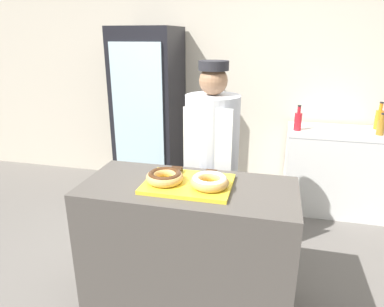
{
  "coord_description": "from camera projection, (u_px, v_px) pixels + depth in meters",
  "views": [
    {
      "loc": [
        0.49,
        -1.9,
        1.78
      ],
      "look_at": [
        0.0,
        0.1,
        1.07
      ],
      "focal_mm": 32.0,
      "sensor_mm": 36.0,
      "label": 1
    }
  ],
  "objects": [
    {
      "name": "donut_light_glaze",
      "position": [
        210.0,
        181.0,
        2.06
      ],
      "size": [
        0.23,
        0.23,
        0.07
      ],
      "color": "tan",
      "rests_on": "serving_tray"
    },
    {
      "name": "brownie_back_left",
      "position": [
        176.0,
        170.0,
        2.28
      ],
      "size": [
        0.07,
        0.07,
        0.03
      ],
      "color": "#382111",
      "rests_on": "serving_tray"
    },
    {
      "name": "bottle_amber",
      "position": [
        381.0,
        127.0,
        3.32
      ],
      "size": [
        0.07,
        0.07,
        0.22
      ],
      "color": "#99661E",
      "rests_on": "chest_freezer"
    },
    {
      "name": "brownie_back_right",
      "position": [
        211.0,
        173.0,
        2.23
      ],
      "size": [
        0.07,
        0.07,
        0.03
      ],
      "color": "#382111",
      "rests_on": "serving_tray"
    },
    {
      "name": "wall_back",
      "position": [
        234.0,
        75.0,
        3.95
      ],
      "size": [
        8.0,
        0.06,
        2.7
      ],
      "color": "beige",
      "rests_on": "ground_plane"
    },
    {
      "name": "serving_tray",
      "position": [
        188.0,
        184.0,
        2.14
      ],
      "size": [
        0.54,
        0.4,
        0.02
      ],
      "color": "yellow",
      "rests_on": "display_counter"
    },
    {
      "name": "chest_freezer",
      "position": [
        335.0,
        170.0,
        3.62
      ],
      "size": [
        1.02,
        0.63,
        0.86
      ],
      "color": "silver",
      "rests_on": "ground_plane"
    },
    {
      "name": "display_counter",
      "position": [
        188.0,
        246.0,
        2.29
      ],
      "size": [
        1.35,
        0.62,
        0.89
      ],
      "color": "#4C4742",
      "rests_on": "ground_plane"
    },
    {
      "name": "beverage_fridge",
      "position": [
        150.0,
        113.0,
        3.92
      ],
      "size": [
        0.68,
        0.69,
        1.87
      ],
      "color": "black",
      "rests_on": "ground_plane"
    },
    {
      "name": "bottle_orange",
      "position": [
        379.0,
        119.0,
        3.53
      ],
      "size": [
        0.08,
        0.08,
        0.28
      ],
      "color": "orange",
      "rests_on": "chest_freezer"
    },
    {
      "name": "ground_plane",
      "position": [
        189.0,
        300.0,
        2.44
      ],
      "size": [
        14.0,
        14.0,
        0.0
      ],
      "primitive_type": "plane",
      "color": "#66605B"
    },
    {
      "name": "donut_chocolate_glaze",
      "position": [
        165.0,
        177.0,
        2.13
      ],
      "size": [
        0.23,
        0.23,
        0.07
      ],
      "color": "tan",
      "rests_on": "serving_tray"
    },
    {
      "name": "bottle_red",
      "position": [
        298.0,
        121.0,
        3.48
      ],
      "size": [
        0.07,
        0.07,
        0.26
      ],
      "color": "red",
      "rests_on": "chest_freezer"
    },
    {
      "name": "baker_person",
      "position": [
        212.0,
        162.0,
        2.7
      ],
      "size": [
        0.42,
        0.42,
        1.61
      ],
      "color": "#4C4C51",
      "rests_on": "ground_plane"
    }
  ]
}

